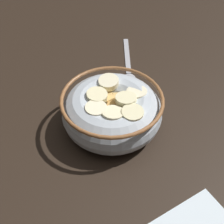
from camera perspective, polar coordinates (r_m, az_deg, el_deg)
name	(u,v)px	position (r cm, az deg, el deg)	size (l,w,h in cm)	color
ground_plane	(112,129)	(51.78, 0.00, -3.10)	(133.39, 133.39, 2.00)	black
cereal_bowl	(112,110)	(48.54, 0.04, 0.33)	(16.03, 16.03, 6.81)	#B2BCC6
spoon	(129,69)	(61.59, 3.08, 7.90)	(7.33, 15.64, 0.80)	#A5A5AD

